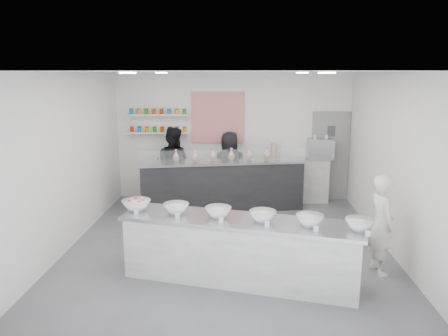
# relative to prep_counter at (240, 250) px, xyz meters

# --- Properties ---
(floor) EXTENTS (6.00, 6.00, 0.00)m
(floor) POSITION_rel_prep_counter_xyz_m (-0.21, 1.34, -0.47)
(floor) COLOR #515156
(floor) RESTS_ON ground
(ceiling) EXTENTS (6.00, 6.00, 0.00)m
(ceiling) POSITION_rel_prep_counter_xyz_m (-0.21, 1.34, 2.53)
(ceiling) COLOR white
(ceiling) RESTS_ON floor
(back_wall) EXTENTS (5.50, 0.00, 5.50)m
(back_wall) POSITION_rel_prep_counter_xyz_m (-0.21, 4.34, 1.03)
(back_wall) COLOR white
(back_wall) RESTS_ON floor
(left_wall) EXTENTS (0.00, 6.00, 6.00)m
(left_wall) POSITION_rel_prep_counter_xyz_m (-2.96, 1.34, 1.03)
(left_wall) COLOR white
(left_wall) RESTS_ON floor
(right_wall) EXTENTS (0.00, 6.00, 6.00)m
(right_wall) POSITION_rel_prep_counter_xyz_m (2.54, 1.34, 1.03)
(right_wall) COLOR white
(right_wall) RESTS_ON floor
(back_door) EXTENTS (0.88, 0.04, 2.10)m
(back_door) POSITION_rel_prep_counter_xyz_m (2.09, 4.31, 0.58)
(back_door) COLOR gray
(back_door) RESTS_ON floor
(pattern_panel) EXTENTS (1.25, 0.03, 1.20)m
(pattern_panel) POSITION_rel_prep_counter_xyz_m (-0.56, 4.31, 1.48)
(pattern_panel) COLOR red
(pattern_panel) RESTS_ON back_wall
(jar_shelf_lower) EXTENTS (1.45, 0.22, 0.04)m
(jar_shelf_lower) POSITION_rel_prep_counter_xyz_m (-1.96, 4.24, 1.13)
(jar_shelf_lower) COLOR silver
(jar_shelf_lower) RESTS_ON back_wall
(jar_shelf_upper) EXTENTS (1.45, 0.22, 0.04)m
(jar_shelf_upper) POSITION_rel_prep_counter_xyz_m (-1.96, 4.24, 1.55)
(jar_shelf_upper) COLOR silver
(jar_shelf_upper) RESTS_ON back_wall
(preserve_jars) EXTENTS (1.45, 0.10, 0.56)m
(preserve_jars) POSITION_rel_prep_counter_xyz_m (-1.96, 4.22, 1.41)
(preserve_jars) COLOR red
(preserve_jars) RESTS_ON jar_shelf_lower
(downlight_0) EXTENTS (0.24, 0.24, 0.02)m
(downlight_0) POSITION_rel_prep_counter_xyz_m (-1.61, 0.34, 2.51)
(downlight_0) COLOR white
(downlight_0) RESTS_ON ceiling
(downlight_1) EXTENTS (0.24, 0.24, 0.02)m
(downlight_1) POSITION_rel_prep_counter_xyz_m (1.19, 0.34, 2.51)
(downlight_1) COLOR white
(downlight_1) RESTS_ON ceiling
(downlight_2) EXTENTS (0.24, 0.24, 0.02)m
(downlight_2) POSITION_rel_prep_counter_xyz_m (-1.61, 2.94, 2.51)
(downlight_2) COLOR white
(downlight_2) RESTS_ON ceiling
(downlight_3) EXTENTS (0.24, 0.24, 0.02)m
(downlight_3) POSITION_rel_prep_counter_xyz_m (1.19, 2.94, 2.51)
(downlight_3) COLOR white
(downlight_3) RESTS_ON ceiling
(prep_counter) EXTENTS (3.53, 1.55, 0.94)m
(prep_counter) POSITION_rel_prep_counter_xyz_m (0.00, 0.00, 0.00)
(prep_counter) COLOR #A2A29D
(prep_counter) RESTS_ON floor
(back_bar) EXTENTS (3.64, 1.30, 1.11)m
(back_bar) POSITION_rel_prep_counter_xyz_m (-0.42, 3.39, 0.08)
(back_bar) COLOR black
(back_bar) RESTS_ON floor
(sneeze_guard) EXTENTS (3.47, 0.66, 0.30)m
(sneeze_guard) POSITION_rel_prep_counter_xyz_m (-0.36, 3.08, 0.79)
(sneeze_guard) COLOR white
(sneeze_guard) RESTS_ON back_bar
(espresso_ledge) EXTENTS (1.40, 0.44, 1.04)m
(espresso_ledge) POSITION_rel_prep_counter_xyz_m (1.34, 4.12, 0.05)
(espresso_ledge) COLOR #A2A29D
(espresso_ledge) RESTS_ON floor
(espresso_machine) EXTENTS (0.58, 0.40, 0.44)m
(espresso_machine) POSITION_rel_prep_counter_xyz_m (1.82, 4.12, 0.79)
(espresso_machine) COLOR #93969E
(espresso_machine) RESTS_ON espresso_ledge
(cup_stacks) EXTENTS (0.24, 0.24, 0.34)m
(cup_stacks) POSITION_rel_prep_counter_xyz_m (0.79, 4.12, 0.74)
(cup_stacks) COLOR tan
(cup_stacks) RESTS_ON espresso_ledge
(prep_bowls) EXTENTS (3.65, 1.30, 0.15)m
(prep_bowls) POSITION_rel_prep_counter_xyz_m (0.00, 0.00, 0.55)
(prep_bowls) COLOR white
(prep_bowls) RESTS_ON prep_counter
(label_cards) EXTENTS (3.31, 0.04, 0.07)m
(label_cards) POSITION_rel_prep_counter_xyz_m (0.12, -0.50, 0.50)
(label_cards) COLOR white
(label_cards) RESTS_ON prep_counter
(cookie_bags) EXTENTS (2.14, 0.55, 0.27)m
(cookie_bags) POSITION_rel_prep_counter_xyz_m (-0.42, 3.39, 0.77)
(cookie_bags) COLOR #FF80D2
(cookie_bags) RESTS_ON back_bar
(woman_prep) EXTENTS (0.46, 0.62, 1.52)m
(woman_prep) POSITION_rel_prep_counter_xyz_m (2.11, 0.36, 0.29)
(woman_prep) COLOR white
(woman_prep) RESTS_ON floor
(staff_left) EXTENTS (1.03, 0.92, 1.77)m
(staff_left) POSITION_rel_prep_counter_xyz_m (-1.59, 3.92, 0.42)
(staff_left) COLOR black
(staff_left) RESTS_ON floor
(staff_right) EXTENTS (0.86, 0.59, 1.69)m
(staff_right) POSITION_rel_prep_counter_xyz_m (-0.27, 3.89, 0.37)
(staff_right) COLOR black
(staff_right) RESTS_ON floor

